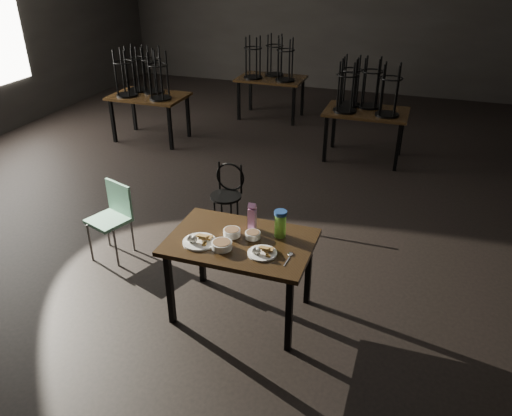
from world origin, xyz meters
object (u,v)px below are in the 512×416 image
at_px(juice_carton, 252,217).
at_px(bentwood_chair, 228,191).
at_px(main_table, 240,248).
at_px(school_chair, 113,214).
at_px(water_bottle, 280,223).

height_order(juice_carton, bentwood_chair, juice_carton).
distance_m(main_table, school_chair, 1.66).
distance_m(main_table, water_bottle, 0.39).
bearing_deg(water_bottle, bentwood_chair, 128.35).
height_order(juice_carton, water_bottle, juice_carton).
bearing_deg(bentwood_chair, juice_carton, -59.51).
bearing_deg(bentwood_chair, water_bottle, -51.99).
bearing_deg(bentwood_chair, school_chair, -133.84).
xyz_separation_m(juice_carton, school_chair, (-1.61, 0.28, -0.39)).
height_order(water_bottle, school_chair, water_bottle).
height_order(main_table, school_chair, school_chair).
height_order(bentwood_chair, school_chair, school_chair).
height_order(juice_carton, school_chair, juice_carton).
distance_m(bentwood_chair, school_chair, 1.29).
height_order(water_bottle, bentwood_chair, water_bottle).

